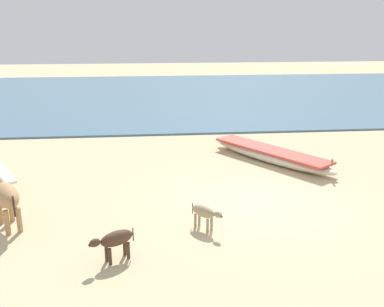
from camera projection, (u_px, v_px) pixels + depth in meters
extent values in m
plane|color=#CCB789|center=(258.00, 202.00, 11.06)|extent=(80.00, 80.00, 0.00)
cube|color=slate|center=(192.00, 95.00, 27.30)|extent=(60.00, 20.00, 0.08)
ellipsoid|color=beige|center=(270.00, 155.00, 14.27)|extent=(3.54, 4.55, 0.42)
cube|color=#CC3F33|center=(271.00, 150.00, 14.21)|extent=(3.18, 4.05, 0.07)
cube|color=olive|center=(279.00, 154.00, 13.96)|extent=(0.67, 0.52, 0.04)
cylinder|color=olive|center=(332.00, 162.00, 12.53)|extent=(0.06, 0.06, 0.20)
ellipsoid|color=tan|center=(7.00, 195.00, 9.47)|extent=(0.96, 1.22, 0.50)
cylinder|color=tan|center=(0.00, 212.00, 9.80)|extent=(0.11, 0.11, 0.57)
cylinder|color=tan|center=(11.00, 210.00, 9.94)|extent=(0.11, 0.11, 0.57)
cylinder|color=tan|center=(7.00, 223.00, 9.29)|extent=(0.11, 0.11, 0.57)
cylinder|color=tan|center=(19.00, 220.00, 9.42)|extent=(0.11, 0.11, 0.57)
cylinder|color=#2D2119|center=(14.00, 206.00, 9.02)|extent=(0.04, 0.04, 0.47)
ellipsoid|color=#4C3323|center=(117.00, 238.00, 8.25)|extent=(0.72, 0.58, 0.29)
ellipsoid|color=#4C3323|center=(95.00, 243.00, 7.98)|extent=(0.26, 0.23, 0.16)
sphere|color=#2D2119|center=(90.00, 245.00, 7.93)|extent=(0.08, 0.08, 0.06)
cylinder|color=#4C3323|center=(110.00, 257.00, 8.16)|extent=(0.07, 0.07, 0.34)
cylinder|color=#4C3323|center=(107.00, 253.00, 8.28)|extent=(0.07, 0.07, 0.34)
cylinder|color=#4C3323|center=(128.00, 250.00, 8.39)|extent=(0.07, 0.07, 0.34)
cylinder|color=#4C3323|center=(125.00, 247.00, 8.50)|extent=(0.07, 0.07, 0.34)
cylinder|color=#2D2119|center=(133.00, 234.00, 8.46)|extent=(0.02, 0.02, 0.28)
ellipsoid|color=tan|center=(203.00, 211.00, 9.52)|extent=(0.60, 0.63, 0.27)
ellipsoid|color=tan|center=(218.00, 215.00, 9.25)|extent=(0.23, 0.23, 0.15)
sphere|color=#2D2119|center=(221.00, 217.00, 9.19)|extent=(0.08, 0.08, 0.06)
cylinder|color=tan|center=(212.00, 224.00, 9.53)|extent=(0.06, 0.06, 0.31)
cylinder|color=tan|center=(208.00, 226.00, 9.44)|extent=(0.06, 0.06, 0.31)
cylinder|color=tan|center=(199.00, 219.00, 9.77)|extent=(0.06, 0.06, 0.31)
cylinder|color=tan|center=(195.00, 221.00, 9.67)|extent=(0.06, 0.06, 0.31)
cylinder|color=#2D2119|center=(192.00, 208.00, 9.74)|extent=(0.02, 0.02, 0.25)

